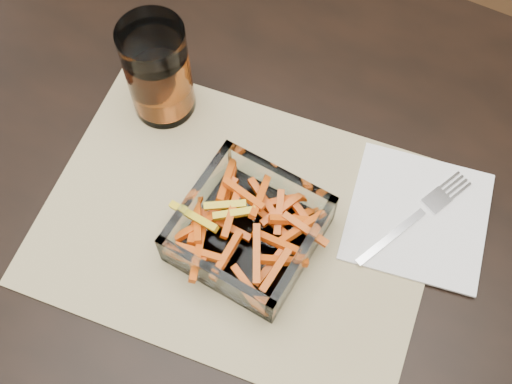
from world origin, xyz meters
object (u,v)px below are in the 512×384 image
at_px(glass_bowl, 249,231).
at_px(tumbler, 158,73).
at_px(dining_table, 224,240).
at_px(fork, 417,216).

xyz_separation_m(glass_bowl, tumbler, (-0.18, 0.12, 0.04)).
bearing_deg(dining_table, fork, 25.12).
height_order(glass_bowl, fork, glass_bowl).
relative_size(dining_table, glass_bowl, 10.34).
bearing_deg(dining_table, glass_bowl, -18.54).
bearing_deg(fork, glass_bowl, -120.90).
relative_size(glass_bowl, fork, 0.93).
height_order(glass_bowl, tumbler, tumbler).
height_order(dining_table, glass_bowl, glass_bowl).
xyz_separation_m(glass_bowl, fork, (0.16, 0.11, -0.02)).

